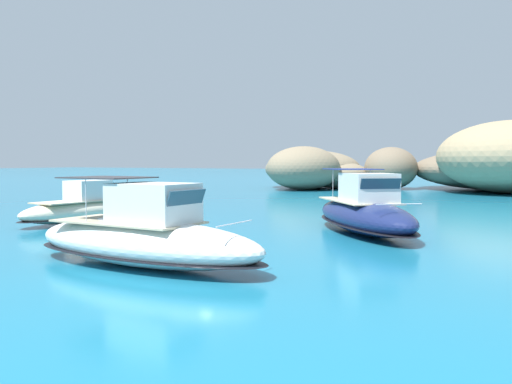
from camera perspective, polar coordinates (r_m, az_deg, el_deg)
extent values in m
ellipsoid|color=#756651|center=(67.32, 24.42, 2.22)|extent=(26.55, 26.38, 4.72)
ellipsoid|color=#84755B|center=(67.56, 6.20, 2.50)|extent=(14.01, 15.18, 4.71)
ellipsoid|color=#84755B|center=(61.43, 5.19, 2.60)|extent=(10.35, 11.42, 5.08)
ellipsoid|color=#84755B|center=(65.87, 8.66, 1.85)|extent=(8.38, 8.70, 3.31)
ellipsoid|color=#756651|center=(64.93, 14.40, 2.53)|extent=(7.30, 8.58, 5.03)
ellipsoid|color=white|center=(17.20, -12.09, -5.38)|extent=(8.96, 3.14, 1.50)
ellipsoid|color=black|center=(17.26, -12.08, -6.49)|extent=(9.14, 3.20, 0.18)
cube|color=#C6B793|center=(17.57, -13.72, -3.12)|extent=(4.97, 2.52, 0.06)
cube|color=silver|center=(16.76, -11.03, -1.17)|extent=(2.57, 1.99, 1.24)
cube|color=#2D4756|center=(15.96, -7.63, -0.91)|extent=(0.37, 1.73, 0.66)
cylinder|color=silver|center=(15.01, -2.33, -3.42)|extent=(0.14, 1.85, 0.04)
cube|color=#333338|center=(18.09, -15.80, 1.52)|extent=(2.76, 2.21, 0.04)
cylinder|color=silver|center=(18.78, -13.73, -0.54)|extent=(0.03, 0.03, 1.41)
cylinder|color=silver|center=(17.50, -17.94, -0.89)|extent=(0.03, 0.03, 1.41)
ellipsoid|color=navy|center=(24.97, 11.62, -2.57)|extent=(7.84, 9.09, 1.58)
ellipsoid|color=black|center=(25.01, 11.61, -3.38)|extent=(8.00, 9.27, 0.19)
cube|color=#C6B793|center=(25.56, 11.06, -0.92)|extent=(4.98, 5.51, 0.06)
cube|color=silver|center=(24.44, 12.06, 0.47)|extent=(3.13, 3.25, 1.30)
cube|color=#2D4756|center=(23.22, 13.31, 0.63)|extent=(1.62, 1.33, 0.69)
cylinder|color=silver|center=(21.58, 15.23, -1.27)|extent=(1.58, 1.21, 0.04)
cube|color=navy|center=(26.36, 10.36, 2.45)|extent=(3.42, 3.54, 0.04)
cylinder|color=silver|center=(26.74, 12.30, 0.85)|extent=(0.03, 0.03, 1.49)
cylinder|color=silver|center=(26.05, 8.33, 0.83)|extent=(0.03, 0.03, 1.49)
ellipsoid|color=beige|center=(30.12, -18.24, -1.94)|extent=(3.09, 7.80, 1.29)
ellipsoid|color=black|center=(30.15, -18.23, -2.49)|extent=(3.15, 7.96, 0.16)
cube|color=#C6B793|center=(29.73, -19.12, -0.97)|extent=(2.38, 4.37, 0.06)
cube|color=silver|center=(30.28, -17.72, 0.20)|extent=(1.82, 2.29, 1.06)
cube|color=#2D4756|center=(30.97, -16.17, 0.49)|extent=(1.50, 0.41, 0.57)
cylinder|color=silver|center=(31.99, -14.12, -0.27)|extent=(1.59, 0.21, 0.04)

